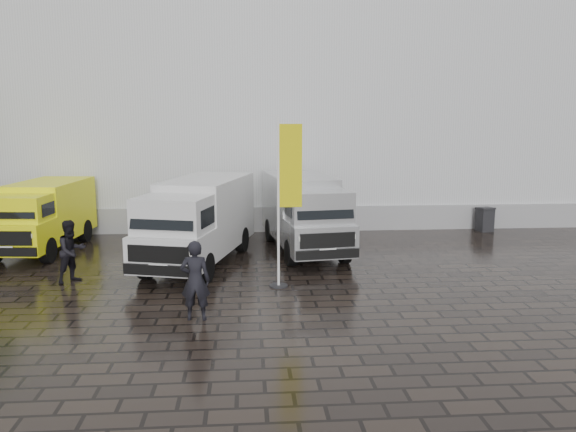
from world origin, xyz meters
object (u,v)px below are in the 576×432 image
at_px(person_front, 195,280).
at_px(van_silver, 304,214).
at_px(wheelie_bin, 485,219).
at_px(person_tent, 72,251).
at_px(flagpole, 285,195).
at_px(van_white, 198,223).
at_px(van_yellow, 42,218).

bearing_deg(person_front, van_silver, -112.75).
distance_m(van_silver, wheelie_bin, 8.23).
xyz_separation_m(van_silver, person_front, (-3.14, -6.54, -0.36)).
distance_m(person_front, person_tent, 4.95).
xyz_separation_m(flagpole, person_tent, (-5.90, 0.88, -1.64)).
bearing_deg(person_tent, van_white, -22.74).
height_order(van_white, wheelie_bin, van_white).
bearing_deg(van_silver, van_white, -164.41).
relative_size(van_white, flagpole, 1.32).
bearing_deg(wheelie_bin, van_yellow, 175.30).
bearing_deg(flagpole, van_yellow, 149.37).
xyz_separation_m(van_white, wheelie_bin, (11.14, 4.36, -0.82)).
relative_size(van_yellow, van_silver, 0.86).
relative_size(van_yellow, van_white, 0.84).
bearing_deg(van_yellow, van_silver, 1.14).
height_order(van_yellow, van_white, van_white).
xyz_separation_m(van_yellow, wheelie_bin, (16.63, 2.26, -0.68)).
distance_m(van_yellow, person_front, 9.23).
xyz_separation_m(wheelie_bin, person_tent, (-14.51, -6.13, 0.39)).
height_order(van_yellow, wheelie_bin, van_yellow).
bearing_deg(flagpole, wheelie_bin, 39.16).
bearing_deg(van_silver, flagpole, -110.35).
relative_size(van_white, person_front, 3.28).
distance_m(flagpole, wheelie_bin, 11.28).
xyz_separation_m(van_yellow, person_tent, (2.13, -3.87, -0.29)).
distance_m(van_silver, person_front, 7.26).
distance_m(van_white, person_front, 5.08).
height_order(van_silver, person_front, van_silver).
height_order(van_yellow, van_silver, van_silver).
bearing_deg(wheelie_bin, person_tent, -169.53).
distance_m(wheelie_bin, person_tent, 15.75).
distance_m(van_white, wheelie_bin, 11.99).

